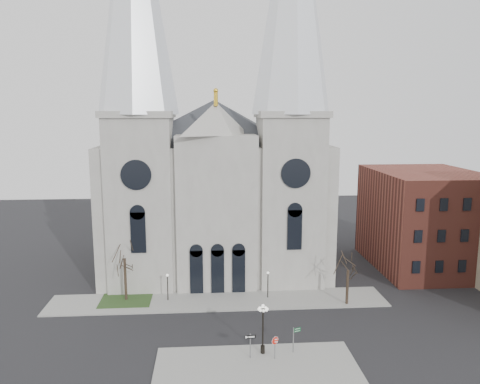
{
  "coord_description": "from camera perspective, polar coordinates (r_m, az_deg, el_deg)",
  "views": [
    {
      "loc": [
        -1.17,
        -41.75,
        22.35
      ],
      "look_at": [
        2.38,
        8.0,
        13.74
      ],
      "focal_mm": 35.0,
      "sensor_mm": 36.0,
      "label": 1
    }
  ],
  "objects": [
    {
      "name": "one_way_sign",
      "position": [
        44.61,
        1.25,
        -17.78
      ],
      "size": [
        1.02,
        0.11,
        2.33
      ],
      "rotation": [
        0.0,
        0.0,
        0.07
      ],
      "color": "slate",
      "rests_on": "sidewalk_near"
    },
    {
      "name": "cathedral",
      "position": [
        64.74,
        -3.05,
        6.35
      ],
      "size": [
        33.0,
        26.66,
        54.0
      ],
      "color": "#99958E",
      "rests_on": "ground"
    },
    {
      "name": "tree_right",
      "position": [
        56.18,
        13.04,
        -9.03
      ],
      "size": [
        3.2,
        3.2,
        6.0
      ],
      "color": "black",
      "rests_on": "ground"
    },
    {
      "name": "stop_sign",
      "position": [
        44.54,
        4.28,
        -17.84
      ],
      "size": [
        0.78,
        0.15,
        2.18
      ],
      "rotation": [
        0.0,
        0.0,
        0.15
      ],
      "color": "slate",
      "rests_on": "sidewalk_near"
    },
    {
      "name": "ped_lamp_right",
      "position": [
        57.34,
        3.42,
        -10.66
      ],
      "size": [
        0.32,
        0.32,
        3.26
      ],
      "color": "black",
      "rests_on": "sidewalk_far"
    },
    {
      "name": "sidewalk_far",
      "position": [
        57.27,
        -2.66,
        -13.11
      ],
      "size": [
        40.0,
        6.0,
        0.14
      ],
      "primitive_type": "cube",
      "color": "gray",
      "rests_on": "ground"
    },
    {
      "name": "bg_building_brick",
      "position": [
        72.6,
        21.49,
        -3.11
      ],
      "size": [
        14.0,
        18.0,
        14.0
      ],
      "primitive_type": "cube",
      "color": "brown",
      "rests_on": "ground"
    },
    {
      "name": "globe_lamp",
      "position": [
        44.73,
        2.81,
        -15.61
      ],
      "size": [
        1.05,
        1.05,
        4.82
      ],
      "rotation": [
        0.0,
        0.0,
        0.01
      ],
      "color": "black",
      "rests_on": "sidewalk_near"
    },
    {
      "name": "sidewalk_near",
      "position": [
        43.18,
        2.2,
        -21.28
      ],
      "size": [
        18.0,
        10.0,
        0.14
      ],
      "primitive_type": "cube",
      "color": "gray",
      "rests_on": "ground"
    },
    {
      "name": "ground",
      "position": [
        47.37,
        -2.3,
        -18.37
      ],
      "size": [
        160.0,
        160.0,
        0.0
      ],
      "primitive_type": "plane",
      "color": "black",
      "rests_on": "ground"
    },
    {
      "name": "tree_left",
      "position": [
        57.16,
        -13.92,
        -7.56
      ],
      "size": [
        3.2,
        3.2,
        7.5
      ],
      "color": "black",
      "rests_on": "ground"
    },
    {
      "name": "ped_lamp_left",
      "position": [
        57.09,
        -8.83,
        -10.86
      ],
      "size": [
        0.32,
        0.32,
        3.26
      ],
      "color": "black",
      "rests_on": "sidewalk_far"
    },
    {
      "name": "grass_patch",
      "position": [
        59.0,
        -13.69,
        -12.66
      ],
      "size": [
        6.0,
        5.0,
        0.18
      ],
      "primitive_type": "cube",
      "color": "#27421C",
      "rests_on": "ground"
    },
    {
      "name": "street_name_sign",
      "position": [
        45.81,
        6.62,
        -17.24
      ],
      "size": [
        0.76,
        0.3,
        2.47
      ],
      "rotation": [
        0.0,
        0.0,
        0.32
      ],
      "color": "slate",
      "rests_on": "sidewalk_near"
    }
  ]
}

